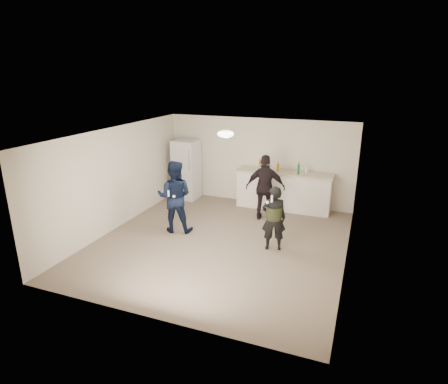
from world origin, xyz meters
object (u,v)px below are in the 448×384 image
(man, at_px, (175,197))
(woman, at_px, (274,218))
(fridge, at_px, (187,169))
(spectator, at_px, (265,188))
(counter, at_px, (283,191))
(shaker, at_px, (261,167))

(man, relative_size, woman, 1.21)
(fridge, relative_size, spectator, 1.04)
(man, bearing_deg, counter, -145.66)
(man, xyz_separation_m, spectator, (1.84, 1.53, -0.01))
(fridge, distance_m, shaker, 2.33)
(fridge, bearing_deg, woman, -36.89)
(fridge, distance_m, spectator, 2.84)
(shaker, distance_m, woman, 2.79)
(counter, distance_m, fridge, 3.02)
(fridge, height_order, spectator, fridge)
(counter, height_order, spectator, spectator)
(counter, height_order, shaker, shaker)
(woman, bearing_deg, fridge, -54.76)
(shaker, bearing_deg, woman, -68.07)
(shaker, relative_size, woman, 0.12)
(shaker, bearing_deg, spectator, -66.57)
(woman, bearing_deg, man, -20.70)
(spectator, bearing_deg, fridge, -29.37)
(counter, xyz_separation_m, woman, (0.35, -2.58, 0.20))
(fridge, height_order, woman, fridge)
(counter, distance_m, man, 3.27)
(shaker, bearing_deg, man, -120.74)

